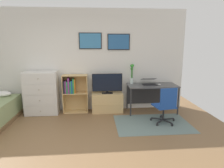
% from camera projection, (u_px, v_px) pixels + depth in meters
% --- Properties ---
extents(ground_plane, '(7.20, 7.20, 0.00)m').
position_uv_depth(ground_plane, '(59.00, 158.00, 3.32)').
color(ground_plane, brown).
extents(wall_back_with_posters, '(6.12, 0.09, 2.70)m').
position_uv_depth(wall_back_with_posters, '(72.00, 61.00, 5.41)').
color(wall_back_with_posters, silver).
rests_on(wall_back_with_posters, ground_plane).
extents(area_rug, '(1.70, 1.20, 0.01)m').
position_uv_depth(area_rug, '(152.00, 123.00, 4.69)').
color(area_rug, slate).
rests_on(area_rug, ground_plane).
extents(dresser, '(0.83, 0.46, 1.11)m').
position_uv_depth(dresser, '(41.00, 93.00, 5.24)').
color(dresser, silver).
rests_on(dresser, ground_plane).
extents(bookshelf, '(0.65, 0.30, 1.01)m').
position_uv_depth(bookshelf, '(73.00, 91.00, 5.37)').
color(bookshelf, tan).
rests_on(bookshelf, ground_plane).
extents(tv_stand, '(0.82, 0.41, 0.51)m').
position_uv_depth(tv_stand, '(107.00, 102.00, 5.46)').
color(tv_stand, tan).
rests_on(tv_stand, ground_plane).
extents(television, '(0.79, 0.16, 0.52)m').
position_uv_depth(television, '(107.00, 84.00, 5.33)').
color(television, black).
rests_on(television, tv_stand).
extents(desk, '(1.29, 0.63, 0.74)m').
position_uv_depth(desk, '(151.00, 89.00, 5.46)').
color(desk, '#4C4C4F').
rests_on(desk, ground_plane).
extents(office_chair, '(0.58, 0.58, 0.86)m').
position_uv_depth(office_chair, '(166.00, 105.00, 4.60)').
color(office_chair, '#232326').
rests_on(office_chair, ground_plane).
extents(laptop, '(0.38, 0.41, 0.16)m').
position_uv_depth(laptop, '(149.00, 82.00, 5.40)').
color(laptop, '#333338').
rests_on(laptop, desk).
extents(computer_mouse, '(0.06, 0.10, 0.03)m').
position_uv_depth(computer_mouse, '(159.00, 84.00, 5.32)').
color(computer_mouse, silver).
rests_on(computer_mouse, desk).
extents(bamboo_vase, '(0.11, 0.10, 0.53)m').
position_uv_depth(bamboo_vase, '(132.00, 74.00, 5.44)').
color(bamboo_vase, silver).
rests_on(bamboo_vase, desk).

